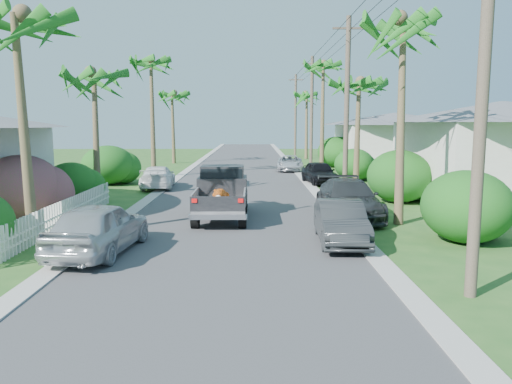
{
  "coord_description": "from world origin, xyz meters",
  "views": [
    {
      "loc": [
        0.82,
        -12.48,
        3.78
      ],
      "look_at": [
        0.95,
        4.56,
        1.4
      ],
      "focal_mm": 35.0,
      "sensor_mm": 36.0,
      "label": 1
    }
  ],
  "objects_px": {
    "pickup_truck": "(222,192)",
    "parked_car_ln": "(99,228)",
    "palm_r_b": "(359,82)",
    "utility_pole_d": "(296,115)",
    "palm_r_a": "(405,20)",
    "house_right_far": "(395,142)",
    "parked_car_rd": "(290,163)",
    "palm_l_c": "(151,61)",
    "palm_r_c": "(323,65)",
    "palm_l_d": "(172,93)",
    "palm_l_a": "(17,16)",
    "house_right_near": "(499,154)",
    "parked_car_rm": "(349,199)",
    "parked_car_rn": "(341,223)",
    "parked_car_rf": "(320,173)",
    "utility_pole_b": "(347,106)",
    "utility_pole_a": "(483,82)",
    "parked_car_lf": "(158,177)",
    "palm_l_b": "(93,73)",
    "utility_pole_c": "(312,112)",
    "palm_r_d": "(307,94)"
  },
  "relations": [
    {
      "from": "parked_car_lf",
      "to": "palm_l_c",
      "type": "height_order",
      "value": "palm_l_c"
    },
    {
      "from": "parked_car_rf",
      "to": "parked_car_lf",
      "type": "distance_m",
      "value": 9.86
    },
    {
      "from": "palm_r_d",
      "to": "parked_car_lf",
      "type": "bearing_deg",
      "value": -115.08
    },
    {
      "from": "utility_pole_b",
      "to": "palm_l_d",
      "type": "bearing_deg",
      "value": 119.95
    },
    {
      "from": "utility_pole_b",
      "to": "utility_pole_d",
      "type": "height_order",
      "value": "same"
    },
    {
      "from": "palm_r_b",
      "to": "palm_r_c",
      "type": "bearing_deg",
      "value": 92.08
    },
    {
      "from": "palm_r_b",
      "to": "utility_pole_d",
      "type": "distance_m",
      "value": 28.05
    },
    {
      "from": "parked_car_rd",
      "to": "palm_l_c",
      "type": "relative_size",
      "value": 0.47
    },
    {
      "from": "palm_r_d",
      "to": "utility_pole_d",
      "type": "bearing_deg",
      "value": 106.7
    },
    {
      "from": "palm_l_c",
      "to": "palm_r_c",
      "type": "height_order",
      "value": "palm_r_c"
    },
    {
      "from": "parked_car_rf",
      "to": "palm_l_c",
      "type": "distance_m",
      "value": 13.68
    },
    {
      "from": "palm_r_a",
      "to": "house_right_far",
      "type": "distance_m",
      "value": 25.48
    },
    {
      "from": "parked_car_rm",
      "to": "parked_car_rf",
      "type": "distance_m",
      "value": 11.19
    },
    {
      "from": "palm_r_a",
      "to": "palm_r_b",
      "type": "distance_m",
      "value": 9.12
    },
    {
      "from": "house_right_near",
      "to": "house_right_far",
      "type": "xyz_separation_m",
      "value": [
        0.0,
        18.0,
        -0.1
      ]
    },
    {
      "from": "palm_l_d",
      "to": "palm_r_a",
      "type": "bearing_deg",
      "value": -65.43
    },
    {
      "from": "parked_car_lf",
      "to": "parked_car_rd",
      "type": "bearing_deg",
      "value": -134.12
    },
    {
      "from": "palm_r_b",
      "to": "pickup_truck",
      "type": "bearing_deg",
      "value": -132.32
    },
    {
      "from": "pickup_truck",
      "to": "palm_l_a",
      "type": "xyz_separation_m",
      "value": [
        -5.82,
        -4.33,
        5.92
      ]
    },
    {
      "from": "parked_car_rd",
      "to": "palm_r_b",
      "type": "bearing_deg",
      "value": -72.69
    },
    {
      "from": "parked_car_ln",
      "to": "utility_pole_c",
      "type": "distance_m",
      "value": 28.18
    },
    {
      "from": "parked_car_rf",
      "to": "palm_r_c",
      "type": "xyz_separation_m",
      "value": [
        1.2,
        7.73,
        7.42
      ]
    },
    {
      "from": "parked_car_rf",
      "to": "palm_l_a",
      "type": "distance_m",
      "value": 19.94
    },
    {
      "from": "palm_r_a",
      "to": "palm_l_b",
      "type": "bearing_deg",
      "value": 155.39
    },
    {
      "from": "pickup_truck",
      "to": "palm_r_a",
      "type": "xyz_separation_m",
      "value": [
        6.68,
        -1.33,
        6.41
      ]
    },
    {
      "from": "palm_r_c",
      "to": "palm_r_d",
      "type": "bearing_deg",
      "value": 88.77
    },
    {
      "from": "utility_pole_d",
      "to": "parked_car_lf",
      "type": "bearing_deg",
      "value": -110.91
    },
    {
      "from": "utility_pole_d",
      "to": "house_right_far",
      "type": "bearing_deg",
      "value": -60.35
    },
    {
      "from": "parked_car_rf",
      "to": "utility_pole_a",
      "type": "xyz_separation_m",
      "value": [
        0.6,
        -20.27,
        3.91
      ]
    },
    {
      "from": "palm_l_a",
      "to": "house_right_near",
      "type": "xyz_separation_m",
      "value": [
        19.2,
        9.0,
        -4.71
      ]
    },
    {
      "from": "parked_car_ln",
      "to": "palm_r_c",
      "type": "height_order",
      "value": "palm_r_c"
    },
    {
      "from": "pickup_truck",
      "to": "house_right_far",
      "type": "relative_size",
      "value": 0.57
    },
    {
      "from": "parked_car_rm",
      "to": "palm_l_c",
      "type": "xyz_separation_m",
      "value": [
        -10.66,
        14.91,
        7.16
      ]
    },
    {
      "from": "palm_l_d",
      "to": "palm_r_a",
      "type": "relative_size",
      "value": 0.89
    },
    {
      "from": "pickup_truck",
      "to": "parked_car_ln",
      "type": "xyz_separation_m",
      "value": [
        -3.22,
        -5.69,
        -0.25
      ]
    },
    {
      "from": "palm_l_a",
      "to": "utility_pole_a",
      "type": "xyz_separation_m",
      "value": [
        11.8,
        -5.0,
        -2.33
      ]
    },
    {
      "from": "parked_car_ln",
      "to": "utility_pole_b",
      "type": "bearing_deg",
      "value": -122.8
    },
    {
      "from": "palm_l_c",
      "to": "parked_car_rd",
      "type": "bearing_deg",
      "value": 25.05
    },
    {
      "from": "parked_car_lf",
      "to": "palm_l_b",
      "type": "bearing_deg",
      "value": 57.69
    },
    {
      "from": "parked_car_lf",
      "to": "utility_pole_b",
      "type": "xyz_separation_m",
      "value": [
        10.24,
        -3.2,
        3.96
      ]
    },
    {
      "from": "palm_l_a",
      "to": "palm_r_b",
      "type": "xyz_separation_m",
      "value": [
        12.8,
        12.0,
        -0.98
      ]
    },
    {
      "from": "utility_pole_b",
      "to": "utility_pole_d",
      "type": "bearing_deg",
      "value": 90.0
    },
    {
      "from": "parked_car_rn",
      "to": "house_right_far",
      "type": "height_order",
      "value": "house_right_far"
    },
    {
      "from": "palm_r_c",
      "to": "utility_pole_c",
      "type": "bearing_deg",
      "value": 106.7
    },
    {
      "from": "house_right_near",
      "to": "house_right_far",
      "type": "distance_m",
      "value": 18.0
    },
    {
      "from": "parked_car_rd",
      "to": "utility_pole_d",
      "type": "relative_size",
      "value": 0.48
    },
    {
      "from": "parked_car_rf",
      "to": "utility_pole_c",
      "type": "distance_m",
      "value": 10.5
    },
    {
      "from": "parked_car_rf",
      "to": "palm_l_d",
      "type": "xyz_separation_m",
      "value": [
        -11.5,
        15.73,
        5.75
      ]
    },
    {
      "from": "parked_car_ln",
      "to": "palm_l_c",
      "type": "relative_size",
      "value": 0.49
    },
    {
      "from": "utility_pole_a",
      "to": "parked_car_rm",
      "type": "bearing_deg",
      "value": 95.92
    }
  ]
}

